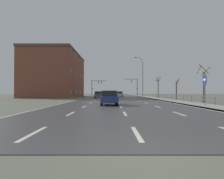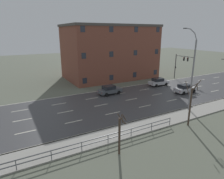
{
  "view_description": "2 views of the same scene",
  "coord_description": "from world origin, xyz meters",
  "px_view_note": "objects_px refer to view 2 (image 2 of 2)",
  "views": [
    {
      "loc": [
        -0.84,
        -3.97,
        1.43
      ],
      "look_at": [
        -0.61,
        50.05,
        2.17
      ],
      "focal_mm": 28.19,
      "sensor_mm": 36.0,
      "label": 1
    },
    {
      "loc": [
        24.86,
        22.49,
        10.42
      ],
      "look_at": [
        0.0,
        36.22,
        2.18
      ],
      "focal_mm": 31.68,
      "sensor_mm": 36.0,
      "label": 2
    }
  ],
  "objects_px": {
    "traffic_signal_left": "(180,62)",
    "car_far_left": "(185,88)",
    "car_near_right": "(110,90)",
    "car_far_right": "(158,82)",
    "brick_building": "(110,52)",
    "street_lamp_midground": "(192,72)"
  },
  "relations": [
    {
      "from": "traffic_signal_left",
      "to": "car_far_left",
      "type": "relative_size",
      "value": 1.36
    },
    {
      "from": "car_near_right",
      "to": "car_far_right",
      "type": "bearing_deg",
      "value": 88.43
    },
    {
      "from": "car_far_left",
      "to": "brick_building",
      "type": "xyz_separation_m",
      "value": [
        -17.9,
        -5.6,
        5.26
      ]
    },
    {
      "from": "traffic_signal_left",
      "to": "car_far_right",
      "type": "relative_size",
      "value": 1.34
    },
    {
      "from": "car_far_left",
      "to": "car_near_right",
      "type": "bearing_deg",
      "value": -114.59
    },
    {
      "from": "car_far_right",
      "to": "brick_building",
      "type": "height_order",
      "value": "brick_building"
    },
    {
      "from": "car_far_right",
      "to": "brick_building",
      "type": "relative_size",
      "value": 0.2
    },
    {
      "from": "street_lamp_midground",
      "to": "car_near_right",
      "type": "height_order",
      "value": "street_lamp_midground"
    },
    {
      "from": "traffic_signal_left",
      "to": "car_far_right",
      "type": "distance_m",
      "value": 8.75
    },
    {
      "from": "car_near_right",
      "to": "car_far_left",
      "type": "bearing_deg",
      "value": 61.43
    },
    {
      "from": "street_lamp_midground",
      "to": "car_far_right",
      "type": "relative_size",
      "value": 2.64
    },
    {
      "from": "traffic_signal_left",
      "to": "car_far_right",
      "type": "bearing_deg",
      "value": -75.59
    },
    {
      "from": "brick_building",
      "to": "traffic_signal_left",
      "type": "bearing_deg",
      "value": 52.49
    },
    {
      "from": "traffic_signal_left",
      "to": "brick_building",
      "type": "distance_m",
      "value": 16.19
    },
    {
      "from": "traffic_signal_left",
      "to": "car_far_right",
      "type": "xyz_separation_m",
      "value": [
        2.04,
        -7.93,
        -3.08
      ]
    },
    {
      "from": "street_lamp_midground",
      "to": "car_far_right",
      "type": "distance_m",
      "value": 13.89
    },
    {
      "from": "traffic_signal_left",
      "to": "car_far_right",
      "type": "height_order",
      "value": "traffic_signal_left"
    },
    {
      "from": "traffic_signal_left",
      "to": "car_far_left",
      "type": "bearing_deg",
      "value": -41.27
    },
    {
      "from": "street_lamp_midground",
      "to": "car_far_right",
      "type": "xyz_separation_m",
      "value": [
        -11.99,
        5.28,
        -4.61
      ]
    },
    {
      "from": "car_near_right",
      "to": "brick_building",
      "type": "relative_size",
      "value": 0.21
    },
    {
      "from": "car_near_right",
      "to": "car_far_left",
      "type": "xyz_separation_m",
      "value": [
        5.72,
        12.19,
        0.0
      ]
    },
    {
      "from": "street_lamp_midground",
      "to": "car_far_left",
      "type": "distance_m",
      "value": 9.65
    }
  ]
}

